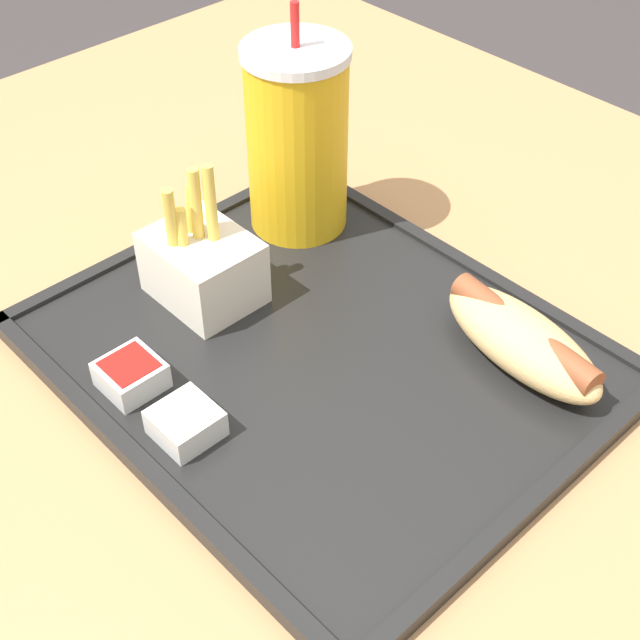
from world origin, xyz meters
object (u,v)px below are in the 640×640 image
soda_cup (297,139)px  fries_carton (202,264)px  hot_dog_far (522,340)px  sauce_cup_ketchup (131,374)px  sauce_cup_mayo (186,422)px

soda_cup → fries_carton: bearing=-78.9°
hot_dog_far → fries_carton: fries_carton is taller
fries_carton → hot_dog_far: bearing=29.1°
fries_carton → soda_cup: bearing=101.1°
soda_cup → sauce_cup_ketchup: (0.07, -0.22, -0.07)m
sauce_cup_mayo → fries_carton: bearing=137.3°
sauce_cup_ketchup → sauce_cup_mayo: bearing=1.0°
hot_dog_far → sauce_cup_ketchup: size_ratio=3.62×
sauce_cup_mayo → sauce_cup_ketchup: same height
fries_carton → sauce_cup_ketchup: (0.04, -0.10, -0.02)m
fries_carton → sauce_cup_mayo: (0.11, -0.10, -0.02)m
hot_dog_far → sauce_cup_ketchup: (-0.17, -0.22, -0.01)m
hot_dog_far → sauce_cup_ketchup: hot_dog_far is taller
soda_cup → hot_dog_far: (0.24, -0.00, -0.06)m
hot_dog_far → fries_carton: size_ratio=1.29×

